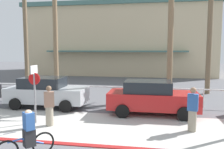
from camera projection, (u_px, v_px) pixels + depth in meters
ground_plane at (109, 98)px, 15.79m from camera, size 80.00×80.00×0.00m
sidewalk_strip at (84, 126)px, 10.11m from camera, size 44.00×4.00×0.02m
curb_paint at (68, 144)px, 8.15m from camera, size 44.00×0.24×0.03m
building_backdrop at (122, 40)px, 33.02m from camera, size 23.52×13.07×8.85m
rail_fence at (105, 90)px, 14.23m from camera, size 20.48×0.08×1.04m
stop_sign_bike_lane at (35, 86)px, 10.24m from camera, size 0.52×0.56×2.56m
palm_tree_1 at (25, 17)px, 20.31m from camera, size 2.53×2.99×8.49m
palm_tree_2 at (55, 1)px, 18.26m from camera, size 3.42×3.18×9.19m
palm_tree_4 at (211, 3)px, 16.68m from camera, size 3.13×3.16×8.47m
car_silver_1 at (46, 92)px, 13.24m from camera, size 4.40×2.02×1.69m
car_red_2 at (152, 97)px, 11.79m from camera, size 4.40×2.02×1.69m
cyclist_blue_0 at (28, 135)px, 7.07m from camera, size 1.26×1.39×1.50m
pedestrian_0 at (193, 111)px, 9.30m from camera, size 0.45×0.39×1.78m
pedestrian_1 at (49, 107)px, 10.00m from camera, size 0.48×0.44×1.73m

